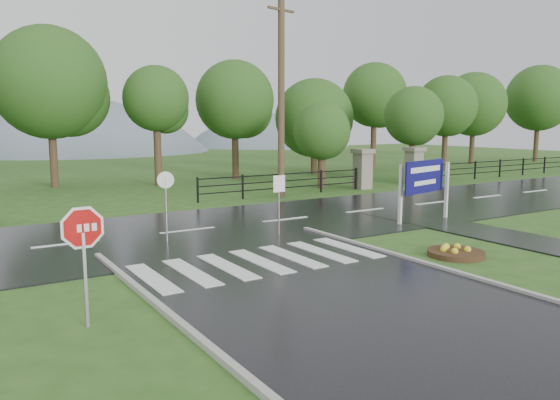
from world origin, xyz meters
TOP-DOWN VIEW (x-y plane):
  - ground at (0.00, 0.00)m, footprint 120.00×120.00m
  - main_road at (0.00, 10.00)m, footprint 90.00×8.00m
  - walkway at (8.50, 4.00)m, footprint 2.20×11.00m
  - crosswalk at (0.00, 5.00)m, footprint 6.50×2.80m
  - pillar_west at (13.00, 16.00)m, footprint 1.00×1.00m
  - pillar_east at (17.00, 16.00)m, footprint 1.00×1.00m
  - fence_west at (7.75, 16.00)m, footprint 9.58×0.08m
  - fence_east at (27.75, 16.00)m, footprint 20.58×0.08m
  - hills at (3.49, 65.00)m, footprint 102.00×48.00m
  - treeline at (1.00, 24.00)m, footprint 83.20×5.20m
  - stop_sign at (-5.01, 2.74)m, footprint 1.07×0.10m
  - estate_billboard at (8.29, 6.99)m, footprint 2.61×0.69m
  - flower_bed at (5.08, 2.74)m, footprint 1.58×1.58m
  - reg_sign_small at (2.30, 7.74)m, footprint 0.45×0.05m
  - reg_sign_round at (-1.22, 8.74)m, footprint 0.50×0.18m
  - utility_pole_east at (7.28, 15.50)m, footprint 1.72×0.50m
  - entrance_tree_left at (11.25, 17.50)m, footprint 3.22×3.22m
  - entrance_tree_right at (18.38, 17.50)m, footprint 3.70×3.70m

SIDE VIEW (x-z plane):
  - hills at x=3.49m, z-range -39.54..8.46m
  - ground at x=0.00m, z-range 0.00..0.00m
  - main_road at x=0.00m, z-range -0.02..0.02m
  - walkway at x=8.50m, z-range -0.02..0.02m
  - treeline at x=1.00m, z-range -5.00..5.00m
  - crosswalk at x=0.00m, z-range 0.05..0.07m
  - flower_bed at x=5.08m, z-range -0.04..0.28m
  - fence_west at x=7.75m, z-range 0.12..1.32m
  - fence_east at x=27.75m, z-range 0.14..1.34m
  - pillar_west at x=13.00m, z-range 0.06..2.30m
  - pillar_east at x=17.00m, z-range 0.06..2.30m
  - reg_sign_round at x=-1.22m, z-range 0.30..2.54m
  - reg_sign_small at x=2.30m, z-range 0.43..2.45m
  - estate_billboard at x=8.29m, z-range 0.44..2.77m
  - stop_sign at x=-5.01m, z-range 0.49..2.90m
  - entrance_tree_left at x=11.25m, z-range 0.78..5.60m
  - entrance_tree_right at x=18.38m, z-range 1.09..7.04m
  - utility_pole_east at x=7.28m, z-range 0.08..9.89m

